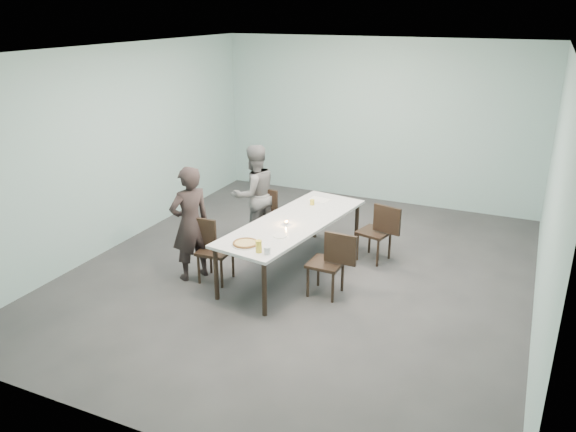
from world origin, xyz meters
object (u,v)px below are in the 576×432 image
at_px(table, 293,225).
at_px(chair_far_right, 379,229).
at_px(diner_far, 254,194).
at_px(beer_glass, 259,246).
at_px(side_plate, 280,236).
at_px(chair_near_right, 332,260).
at_px(chair_near_left, 210,245).
at_px(diner_near, 190,224).
at_px(chair_far_left, 272,213).
at_px(water_tumbler, 267,251).
at_px(pizza, 246,243).
at_px(amber_tumbler, 312,202).
at_px(tealight, 286,223).

relative_size(table, chair_far_right, 3.11).
bearing_deg(diner_far, beer_glass, 62.13).
bearing_deg(chair_far_right, table, 53.48).
bearing_deg(table, side_plate, -83.87).
xyz_separation_m(chair_near_right, diner_far, (-1.71, 1.20, 0.27)).
xyz_separation_m(chair_near_left, diner_near, (-0.26, -0.04, 0.29)).
bearing_deg(chair_near_right, chair_far_left, -38.95).
bearing_deg(chair_near_left, side_plate, 4.07).
bearing_deg(water_tumbler, diner_near, 163.84).
bearing_deg(chair_near_right, chair_near_left, 10.20).
bearing_deg(pizza, table, 78.31).
bearing_deg(side_plate, table, 96.13).
bearing_deg(pizza, diner_near, 165.53).
height_order(diner_near, amber_tumbler, diner_near).
xyz_separation_m(diner_near, side_plate, (1.23, 0.17, -0.03)).
relative_size(chair_far_left, tealight, 15.54).
height_order(diner_near, water_tumbler, diner_near).
height_order(diner_near, beer_glass, diner_near).
bearing_deg(diner_near, side_plate, 126.24).
relative_size(chair_near_left, diner_far, 0.56).
bearing_deg(diner_far, water_tumbler, 64.68).
distance_m(water_tumbler, tealight, 0.98).
relative_size(diner_near, tealight, 28.09).
bearing_deg(chair_far_right, pizza, 70.87).
height_order(diner_far, side_plate, diner_far).
bearing_deg(amber_tumbler, chair_near_right, -57.67).
bearing_deg(amber_tumbler, diner_near, -128.48).
height_order(chair_near_right, pizza, chair_near_right).
bearing_deg(beer_glass, pizza, 152.46).
bearing_deg(amber_tumbler, diner_far, 178.60).
xyz_separation_m(chair_far_left, beer_glass, (0.75, -1.90, 0.32)).
bearing_deg(table, pizza, -101.69).
distance_m(table, diner_near, 1.39).
distance_m(diner_near, beer_glass, 1.27).
distance_m(diner_far, water_tumbler, 2.19).
distance_m(chair_far_left, chair_near_right, 1.90).
height_order(chair_far_right, beer_glass, beer_glass).
height_order(side_plate, water_tumbler, water_tumbler).
xyz_separation_m(table, chair_near_left, (-0.91, -0.70, -0.19)).
height_order(chair_near_left, chair_near_right, same).
height_order(table, chair_near_right, chair_near_right).
xyz_separation_m(chair_far_left, side_plate, (0.77, -1.35, 0.25)).
bearing_deg(chair_far_right, chair_near_left, 52.92).
height_order(diner_far, water_tumbler, diner_far).
distance_m(side_plate, beer_glass, 0.56).
distance_m(chair_far_left, beer_glass, 2.07).
height_order(chair_far_right, diner_far, diner_far).
height_order(side_plate, beer_glass, beer_glass).
height_order(diner_near, side_plate, diner_near).
relative_size(side_plate, amber_tumbler, 2.25).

